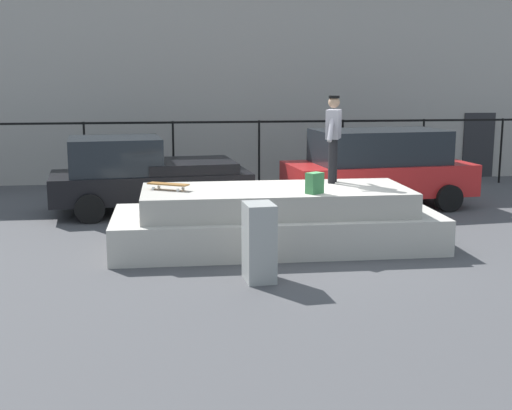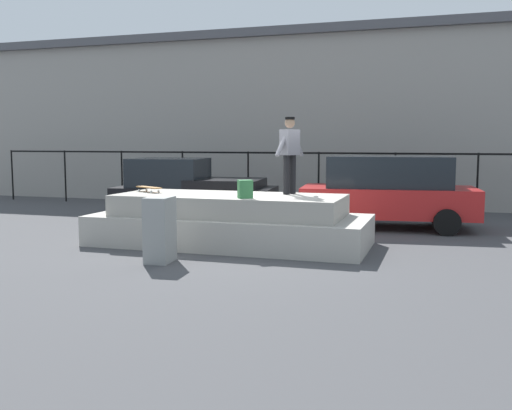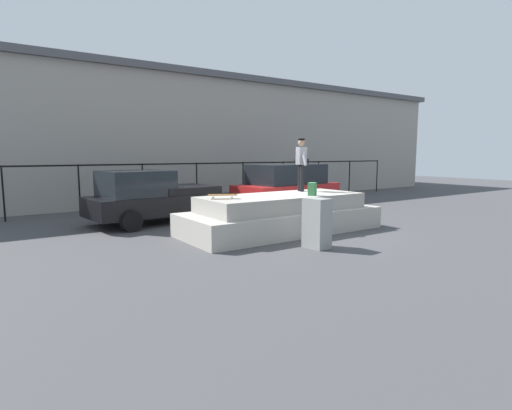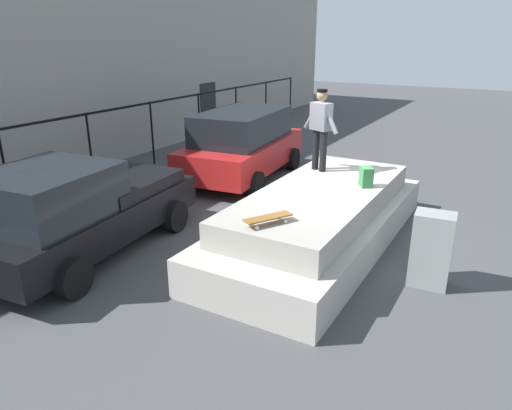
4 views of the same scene
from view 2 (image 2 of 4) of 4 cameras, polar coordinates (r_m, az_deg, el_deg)
name	(u,v)px [view 2 (image 2 of 4)]	position (r m, az deg, el deg)	size (l,w,h in m)	color
ground_plane	(255,246)	(12.57, -0.12, -4.01)	(60.00, 60.00, 0.00)	#424244
concrete_ledge	(229,222)	(12.64, -2.62, -1.68)	(5.98, 2.40, 1.09)	#ADA89E
skateboarder	(290,150)	(12.69, 3.32, 5.43)	(0.46, 0.92, 1.67)	black
skateboard	(149,188)	(13.43, -10.46, 1.68)	(0.77, 0.56, 0.12)	brown
backpack	(245,189)	(11.75, -1.07, 1.56)	(0.28, 0.20, 0.37)	#33723F
car_black_pickup_near	(190,189)	(16.86, -6.46, 1.58)	(4.71, 2.56, 1.75)	black
car_red_hatchback_mid	(388,191)	(15.40, 12.82, 1.39)	(4.58, 2.58, 1.86)	#B21E1E
utility_box	(160,230)	(10.94, -9.40, -2.40)	(0.44, 0.60, 1.22)	gray
fence_row	(319,169)	(18.87, 6.16, 3.51)	(24.06, 0.06, 1.90)	black
warehouse_building	(346,120)	(24.11, 8.80, 8.19)	(36.04, 8.61, 6.15)	gray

